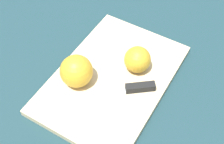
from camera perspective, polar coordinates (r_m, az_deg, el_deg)
ground_plane at (r=0.84m, az=0.00°, el=-1.66°), size 4.00×4.00×0.00m
cutting_board at (r=0.83m, az=0.00°, el=-1.27°), size 0.43×0.30×0.02m
apple_half_left at (r=0.82m, az=4.65°, el=2.27°), size 0.07×0.07×0.07m
apple_half_right at (r=0.78m, az=-6.52°, el=0.14°), size 0.08×0.08×0.08m
knife at (r=0.79m, az=4.60°, el=-2.91°), size 0.12×0.13×0.02m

